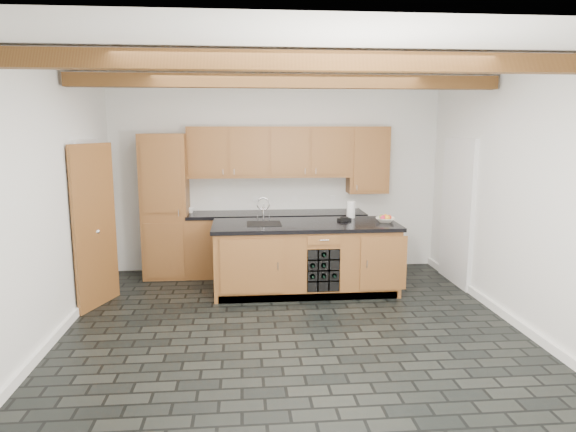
# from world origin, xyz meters

# --- Properties ---
(ground) EXTENTS (5.00, 5.00, 0.00)m
(ground) POSITION_xyz_m (0.00, 0.00, 0.00)
(ground) COLOR black
(ground) RESTS_ON ground
(room_shell) EXTENTS (5.01, 5.00, 5.00)m
(room_shell) POSITION_xyz_m (-0.09, 0.53, 1.53)
(room_shell) COLOR white
(room_shell) RESTS_ON ground
(back_cabinetry) EXTENTS (3.65, 0.62, 2.20)m
(back_cabinetry) POSITION_xyz_m (-0.38, 2.24, 0.98)
(back_cabinetry) COLOR brown
(back_cabinetry) RESTS_ON ground
(island) EXTENTS (2.48, 0.96, 0.93)m
(island) POSITION_xyz_m (0.31, 1.28, 0.46)
(island) COLOR brown
(island) RESTS_ON ground
(faucet) EXTENTS (0.45, 0.40, 0.34)m
(faucet) POSITION_xyz_m (-0.25, 1.33, 0.96)
(faucet) COLOR black
(faucet) RESTS_ON island
(kitchen_scale) EXTENTS (0.20, 0.16, 0.05)m
(kitchen_scale) POSITION_xyz_m (0.85, 1.42, 0.96)
(kitchen_scale) COLOR black
(kitchen_scale) RESTS_ON island
(fruit_bowl) EXTENTS (0.32, 0.32, 0.06)m
(fruit_bowl) POSITION_xyz_m (1.38, 1.28, 0.96)
(fruit_bowl) COLOR silver
(fruit_bowl) RESTS_ON island
(fruit_cluster) EXTENTS (0.16, 0.17, 0.07)m
(fruit_cluster) POSITION_xyz_m (1.38, 1.28, 0.99)
(fruit_cluster) COLOR red
(fruit_cluster) RESTS_ON fruit_bowl
(paper_towel) EXTENTS (0.12, 0.12, 0.23)m
(paper_towel) POSITION_xyz_m (0.99, 1.65, 1.05)
(paper_towel) COLOR white
(paper_towel) RESTS_ON island
(mug) EXTENTS (0.09, 0.09, 0.08)m
(mug) POSITION_xyz_m (-1.30, 2.27, 0.97)
(mug) COLOR white
(mug) RESTS_ON back_cabinetry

